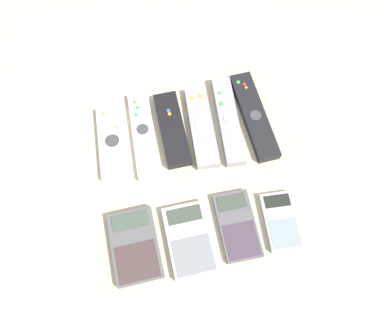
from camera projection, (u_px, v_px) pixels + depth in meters
name	position (u px, v px, depth m)	size (l,w,h in m)	color
ground_plane	(196.00, 188.00, 0.76)	(3.00, 3.00, 0.00)	#B2A88E
remote_0	(113.00, 142.00, 0.80)	(0.06, 0.17, 0.02)	white
remote_1	(144.00, 135.00, 0.80)	(0.05, 0.21, 0.02)	silver
remote_2	(172.00, 129.00, 0.81)	(0.05, 0.18, 0.02)	black
remote_3	(202.00, 127.00, 0.81)	(0.06, 0.19, 0.02)	gray
remote_4	(228.00, 120.00, 0.81)	(0.06, 0.21, 0.02)	gray
remote_5	(254.00, 116.00, 0.82)	(0.06, 0.22, 0.02)	black
calculator_0	(135.00, 246.00, 0.71)	(0.09, 0.14, 0.02)	#4C4C51
calculator_1	(190.00, 239.00, 0.71)	(0.09, 0.14, 0.02)	#B2B2B7
calculator_2	(237.00, 225.00, 0.73)	(0.07, 0.14, 0.02)	#4C4C51
calculator_3	(281.00, 221.00, 0.73)	(0.07, 0.12, 0.02)	#B2B2B7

